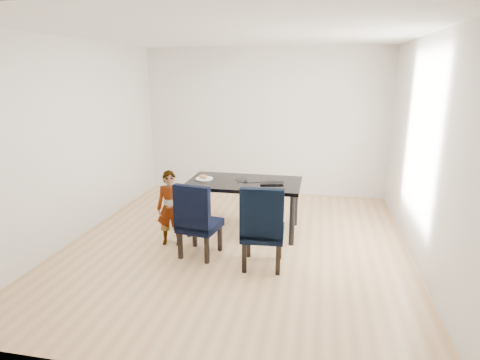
% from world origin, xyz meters
% --- Properties ---
extents(floor, '(4.50, 5.00, 0.01)m').
position_xyz_m(floor, '(0.00, 0.00, -0.01)').
color(floor, tan).
rests_on(floor, ground).
extents(ceiling, '(4.50, 5.00, 0.01)m').
position_xyz_m(ceiling, '(0.00, 0.00, 2.71)').
color(ceiling, white).
rests_on(ceiling, wall_back).
extents(wall_back, '(4.50, 0.01, 2.70)m').
position_xyz_m(wall_back, '(0.00, 2.50, 1.35)').
color(wall_back, silver).
rests_on(wall_back, ground).
extents(wall_front, '(4.50, 0.01, 2.70)m').
position_xyz_m(wall_front, '(0.00, -2.50, 1.35)').
color(wall_front, white).
rests_on(wall_front, ground).
extents(wall_left, '(0.01, 5.00, 2.70)m').
position_xyz_m(wall_left, '(-2.25, 0.00, 1.35)').
color(wall_left, white).
rests_on(wall_left, ground).
extents(wall_right, '(0.01, 5.00, 2.70)m').
position_xyz_m(wall_right, '(2.25, 0.00, 1.35)').
color(wall_right, silver).
rests_on(wall_right, ground).
extents(dining_table, '(1.60, 0.90, 0.75)m').
position_xyz_m(dining_table, '(0.00, 0.50, 0.38)').
color(dining_table, black).
rests_on(dining_table, floor).
extents(chair_left, '(0.54, 0.56, 0.97)m').
position_xyz_m(chair_left, '(-0.39, -0.39, 0.48)').
color(chair_left, black).
rests_on(chair_left, floor).
extents(chair_right, '(0.52, 0.54, 1.02)m').
position_xyz_m(chair_right, '(0.42, -0.53, 0.51)').
color(chair_right, black).
rests_on(chair_right, floor).
extents(child, '(0.41, 0.31, 1.02)m').
position_xyz_m(child, '(-0.87, -0.15, 0.51)').
color(child, '#F45514').
rests_on(child, floor).
extents(plate, '(0.33, 0.33, 0.01)m').
position_xyz_m(plate, '(-0.59, 0.50, 0.76)').
color(plate, silver).
rests_on(plate, dining_table).
extents(sandwich, '(0.14, 0.10, 0.05)m').
position_xyz_m(sandwich, '(-0.61, 0.50, 0.79)').
color(sandwich, '#C97E48').
rests_on(sandwich, plate).
extents(laptop, '(0.37, 0.29, 0.03)m').
position_xyz_m(laptop, '(0.39, 0.48, 0.76)').
color(laptop, black).
rests_on(laptop, dining_table).
extents(cable_tangle, '(0.15, 0.15, 0.01)m').
position_xyz_m(cable_tangle, '(-0.02, 0.44, 0.75)').
color(cable_tangle, black).
rests_on(cable_tangle, dining_table).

